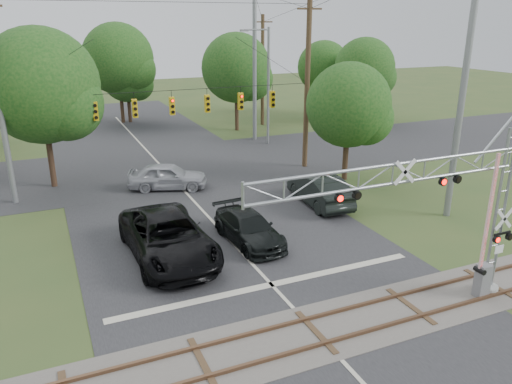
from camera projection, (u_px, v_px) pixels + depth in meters
name	position (u px, v px, depth m)	size (l,w,h in m)	color
ground	(349.00, 369.00, 15.10)	(160.00, 160.00, 0.00)	#334A22
road_main	(231.00, 242.00, 23.76)	(14.00, 90.00, 0.02)	#262628
road_cross	(162.00, 167.00, 35.88)	(90.00, 12.00, 0.02)	#262628
railroad_track	(316.00, 332.00, 16.83)	(90.00, 3.20, 0.17)	#524B47
crossing_gantry	(438.00, 205.00, 16.86)	(10.68, 0.83, 6.49)	gray
traffic_signal_span	(185.00, 95.00, 30.93)	(19.34, 0.36, 11.50)	gray
pickup_black	(168.00, 237.00, 21.89)	(3.24, 7.02, 1.95)	black
car_dark	(249.00, 228.00, 23.50)	(1.99, 4.89, 1.42)	black
sedan_silver	(168.00, 176.00, 30.99)	(1.94, 4.83, 1.65)	#9FA0A7
suv_dark	(320.00, 190.00, 28.36)	(1.85, 5.29, 1.74)	black
streetlight	(266.00, 81.00, 40.74)	(2.53, 0.26, 9.50)	gray
utility_poles	(200.00, 80.00, 32.94)	(27.41, 26.92, 14.40)	#422F1E
treeline	(133.00, 75.00, 42.67)	(53.81, 31.72, 9.90)	#382619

